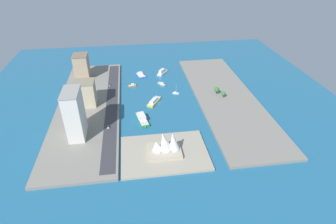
# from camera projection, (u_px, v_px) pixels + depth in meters

# --- Properties ---
(ground_plane) EXTENTS (440.00, 440.00, 0.00)m
(ground_plane) POSITION_uv_depth(u_px,v_px,m) (159.00, 103.00, 321.69)
(ground_plane) COLOR #23668E
(quay_west) EXTENTS (70.00, 240.00, 2.75)m
(quay_west) POSITION_uv_depth(u_px,v_px,m) (225.00, 97.00, 330.72)
(quay_west) COLOR gray
(quay_west) RESTS_ON ground_plane
(quay_east) EXTENTS (70.00, 240.00, 2.75)m
(quay_east) POSITION_uv_depth(u_px,v_px,m) (89.00, 107.00, 311.19)
(quay_east) COLOR gray
(quay_east) RESTS_ON ground_plane
(peninsula_point) EXTENTS (77.25, 55.48, 2.00)m
(peninsula_point) POSITION_uv_depth(u_px,v_px,m) (164.00, 153.00, 243.34)
(peninsula_point) COLOR #A89E89
(peninsula_point) RESTS_ON ground_plane
(road_strip) EXTENTS (12.96, 228.00, 0.15)m
(road_strip) POSITION_uv_depth(u_px,v_px,m) (112.00, 104.00, 313.59)
(road_strip) COLOR #38383D
(road_strip) RESTS_ON quay_east
(sailboat_small_white) EXTENTS (8.86, 5.58, 12.47)m
(sailboat_small_white) POSITION_uv_depth(u_px,v_px,m) (176.00, 93.00, 340.30)
(sailboat_small_white) COLOR white
(sailboat_small_white) RESTS_ON ground_plane
(yacht_sleek_gray) EXTENTS (10.38, 14.05, 3.41)m
(yacht_sleek_gray) POSITION_uv_depth(u_px,v_px,m) (162.00, 84.00, 361.06)
(yacht_sleek_gray) COLOR #999EA3
(yacht_sleek_gray) RESTS_ON ground_plane
(water_taxi_orange) EXTENTS (11.32, 6.18, 3.61)m
(water_taxi_orange) POSITION_uv_depth(u_px,v_px,m) (132.00, 85.00, 357.15)
(water_taxi_orange) COLOR orange
(water_taxi_orange) RESTS_ON ground_plane
(ferry_white_commuter) EXTENTS (17.69, 20.61, 7.20)m
(ferry_white_commuter) POSITION_uv_depth(u_px,v_px,m) (162.00, 72.00, 390.72)
(ferry_white_commuter) COLOR silver
(ferry_white_commuter) RESTS_ON ground_plane
(ferry_green_doubledeck) EXTENTS (13.64, 30.23, 7.00)m
(ferry_green_doubledeck) POSITION_uv_depth(u_px,v_px,m) (142.00, 118.00, 287.86)
(ferry_green_doubledeck) COLOR #2D8C4C
(ferry_green_doubledeck) RESTS_ON ground_plane
(catamaran_blue) EXTENTS (13.98, 20.07, 4.39)m
(catamaran_blue) POSITION_uv_depth(u_px,v_px,m) (141.00, 75.00, 384.96)
(catamaran_blue) COLOR blue
(catamaran_blue) RESTS_ON ground_plane
(ferry_yellow_fast) EXTENTS (19.00, 24.93, 5.25)m
(ferry_yellow_fast) POSITION_uv_depth(u_px,v_px,m) (154.00, 101.00, 320.44)
(ferry_yellow_fast) COLOR yellow
(ferry_yellow_fast) RESTS_ON ground_plane
(hotel_broad_white) EXTENTS (15.21, 28.91, 47.63)m
(hotel_broad_white) POSITION_uv_depth(u_px,v_px,m) (75.00, 114.00, 250.38)
(hotel_broad_white) COLOR silver
(hotel_broad_white) RESTS_ON quay_east
(apartment_midrise_tan) EXTENTS (19.15, 23.03, 32.34)m
(apartment_midrise_tan) POSITION_uv_depth(u_px,v_px,m) (82.00, 66.00, 367.25)
(apartment_midrise_tan) COLOR tan
(apartment_midrise_tan) RESTS_ON quay_east
(office_block_beige) EXTENTS (22.45, 20.70, 28.73)m
(office_block_beige) POSITION_uv_depth(u_px,v_px,m) (85.00, 93.00, 305.29)
(office_block_beige) COLOR #C6B793
(office_block_beige) RESTS_ON quay_east
(van_white) EXTENTS (2.13, 4.97, 1.64)m
(van_white) POSITION_uv_depth(u_px,v_px,m) (108.00, 127.00, 272.90)
(van_white) COLOR black
(van_white) RESTS_ON road_strip
(sedan_silver) EXTENTS (2.02, 4.73, 1.46)m
(sedan_silver) POSITION_uv_depth(u_px,v_px,m) (110.00, 85.00, 352.70)
(sedan_silver) COLOR black
(sedan_silver) RESTS_ON road_strip
(traffic_light_waterfront) EXTENTS (0.36, 0.36, 6.50)m
(traffic_light_waterfront) POSITION_uv_depth(u_px,v_px,m) (118.00, 108.00, 298.28)
(traffic_light_waterfront) COLOR black
(traffic_light_waterfront) RESTS_ON quay_east
(opera_landmark) EXTENTS (29.53, 23.21, 22.06)m
(opera_landmark) POSITION_uv_depth(u_px,v_px,m) (165.00, 145.00, 238.62)
(opera_landmark) COLOR #BCAD93
(opera_landmark) RESTS_ON peninsula_point
(park_tree_cluster) EXTENTS (10.99, 15.35, 9.24)m
(park_tree_cluster) POSITION_uv_depth(u_px,v_px,m) (219.00, 91.00, 328.05)
(park_tree_cluster) COLOR brown
(park_tree_cluster) RESTS_ON quay_west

